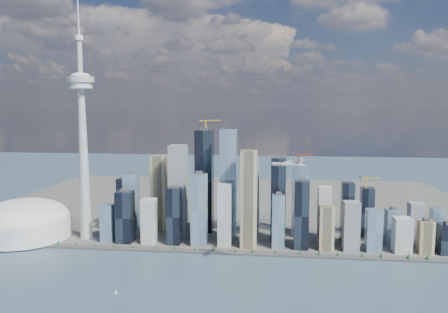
# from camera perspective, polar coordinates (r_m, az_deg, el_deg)

# --- Properties ---
(ground) EXTENTS (4000.00, 4000.00, 0.00)m
(ground) POSITION_cam_1_polar(r_m,az_deg,el_deg) (683.66, -4.25, -19.31)
(ground) COLOR #344B5C
(ground) RESTS_ON ground
(seawall) EXTENTS (1100.00, 22.00, 4.00)m
(seawall) POSITION_cam_1_polar(r_m,az_deg,el_deg) (911.20, -1.23, -12.36)
(seawall) COLOR #383838
(seawall) RESTS_ON ground
(land) EXTENTS (1400.00, 900.00, 3.00)m
(land) POSITION_cam_1_polar(r_m,az_deg,el_deg) (1342.00, 1.39, -6.14)
(land) COLOR #4C4C47
(land) RESTS_ON ground
(shoreline_trees) EXTENTS (960.53, 7.20, 8.80)m
(shoreline_trees) POSITION_cam_1_polar(r_m,az_deg,el_deg) (909.01, -1.23, -11.96)
(shoreline_trees) COLOR #3F2D1E
(shoreline_trees) RESTS_ON seawall
(skyscraper_cluster) EXTENTS (736.00, 142.00, 265.69)m
(skyscraper_cluster) POSITION_cam_1_polar(r_m,az_deg,el_deg) (966.45, 2.98, -6.28)
(skyscraper_cluster) COLOR black
(skyscraper_cluster) RESTS_ON land
(needle_tower) EXTENTS (56.00, 56.00, 550.50)m
(needle_tower) POSITION_cam_1_polar(r_m,az_deg,el_deg) (1006.14, -17.99, 2.74)
(needle_tower) COLOR #A1A29D
(needle_tower) RESTS_ON land
(dome_stadium) EXTENTS (200.00, 200.00, 86.00)m
(dome_stadium) POSITION_cam_1_polar(r_m,az_deg,el_deg) (1092.82, -24.58, -7.69)
(dome_stadium) COLOR silver
(dome_stadium) RESTS_ON land
(airplane) EXTENTS (62.42, 55.73, 15.50)m
(airplane) POSITION_cam_1_polar(r_m,az_deg,el_deg) (758.78, 8.31, -1.00)
(airplane) COLOR silver
(airplane) RESTS_ON ground
(sailboat_west) EXTENTS (5.98, 2.34, 8.26)m
(sailboat_west) POSITION_cam_1_polar(r_m,az_deg,el_deg) (750.60, -13.97, -16.81)
(sailboat_west) COLOR white
(sailboat_west) RESTS_ON ground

